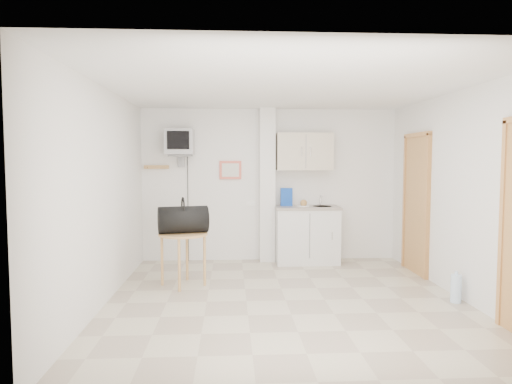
{
  "coord_description": "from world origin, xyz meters",
  "views": [
    {
      "loc": [
        -0.65,
        -5.28,
        1.66
      ],
      "look_at": [
        -0.32,
        0.6,
        1.25
      ],
      "focal_mm": 32.0,
      "sensor_mm": 36.0,
      "label": 1
    }
  ],
  "objects": [
    {
      "name": "duffel_bag",
      "position": [
        -1.28,
        0.74,
        0.88
      ],
      "size": [
        0.7,
        0.49,
        0.48
      ],
      "rotation": [
        0.0,
        0.0,
        0.23
      ],
      "color": "black",
      "rests_on": "round_table"
    },
    {
      "name": "crt_television",
      "position": [
        -1.45,
        2.02,
        1.94
      ],
      "size": [
        0.44,
        0.45,
        2.15
      ],
      "color": "slate",
      "rests_on": "ground"
    },
    {
      "name": "kitchenette",
      "position": [
        0.57,
        2.0,
        0.8
      ],
      "size": [
        1.03,
        0.58,
        2.1
      ],
      "color": "silver",
      "rests_on": "ground"
    },
    {
      "name": "room_envelope",
      "position": [
        0.24,
        0.09,
        1.54
      ],
      "size": [
        4.24,
        4.54,
        2.55
      ],
      "color": "white",
      "rests_on": "ground"
    },
    {
      "name": "water_bottle",
      "position": [
        1.98,
        -0.18,
        0.17
      ],
      "size": [
        0.12,
        0.12,
        0.37
      ],
      "color": "#BCD9F7",
      "rests_on": "ground"
    },
    {
      "name": "ground",
      "position": [
        0.0,
        0.0,
        0.0
      ],
      "size": [
        4.5,
        4.5,
        0.0
      ],
      "primitive_type": "plane",
      "color": "#C1B59A",
      "rests_on": "ground"
    },
    {
      "name": "round_table",
      "position": [
        -1.28,
        0.72,
        0.61
      ],
      "size": [
        0.65,
        0.65,
        0.7
      ],
      "rotation": [
        0.0,
        0.0,
        -0.08
      ],
      "color": "tan",
      "rests_on": "ground"
    }
  ]
}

